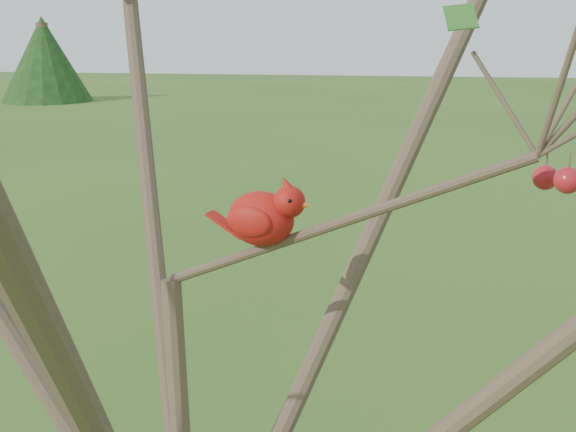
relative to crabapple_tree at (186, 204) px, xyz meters
name	(u,v)px	position (x,y,z in m)	size (l,w,h in m)	color
crabapple_tree	(186,204)	(0.00, 0.00, 0.00)	(2.35, 2.05, 2.95)	#3B2C1F
cardinal	(265,216)	(0.10, 0.11, -0.04)	(0.19, 0.12, 0.14)	#A4190E
distant_trees	(423,57)	(0.36, 24.70, -0.58)	(43.69, 12.92, 3.58)	#3B2C1F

